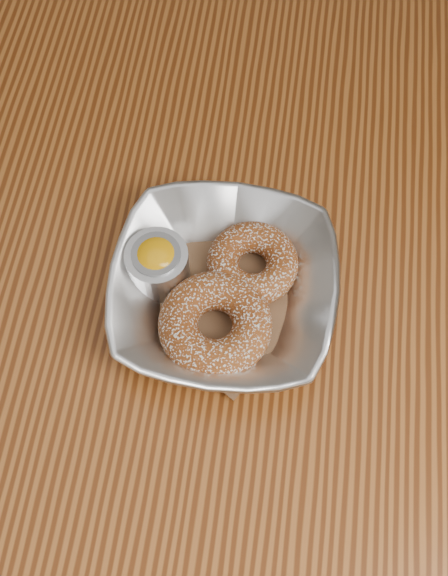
# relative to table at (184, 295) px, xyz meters

# --- Properties ---
(ground_plane) EXTENTS (4.00, 4.00, 0.00)m
(ground_plane) POSITION_rel_table_xyz_m (0.00, 0.00, -0.65)
(ground_plane) COLOR #565659
(ground_plane) RESTS_ON ground
(table) EXTENTS (1.20, 0.80, 0.75)m
(table) POSITION_rel_table_xyz_m (0.00, 0.00, 0.00)
(table) COLOR brown
(table) RESTS_ON ground_plane
(serving_bowl) EXTENTS (0.21, 0.21, 0.05)m
(serving_bowl) POSITION_rel_table_xyz_m (0.05, -0.04, 0.12)
(serving_bowl) COLOR silver
(serving_bowl) RESTS_ON table
(parchment) EXTENTS (0.20, 0.20, 0.00)m
(parchment) POSITION_rel_table_xyz_m (0.05, -0.04, 0.11)
(parchment) COLOR brown
(parchment) RESTS_ON table
(donut_back) EXTENTS (0.09, 0.09, 0.03)m
(donut_back) POSITION_rel_table_xyz_m (0.08, -0.01, 0.12)
(donut_back) COLOR brown
(donut_back) RESTS_ON parchment
(donut_front) EXTENTS (0.12, 0.12, 0.04)m
(donut_front) POSITION_rel_table_xyz_m (0.05, -0.08, 0.13)
(donut_front) COLOR brown
(donut_front) RESTS_ON parchment
(ramekin) EXTENTS (0.06, 0.06, 0.05)m
(ramekin) POSITION_rel_table_xyz_m (-0.01, -0.03, 0.13)
(ramekin) COLOR silver
(ramekin) RESTS_ON table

